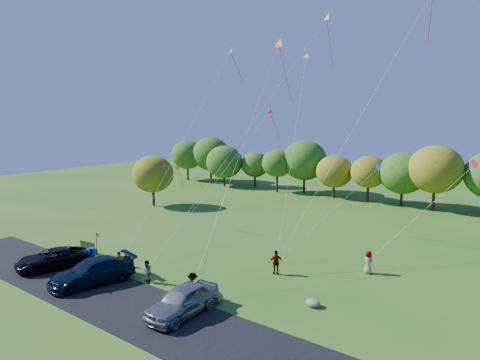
# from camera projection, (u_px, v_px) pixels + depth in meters

# --- Properties ---
(ground) EXTENTS (140.00, 140.00, 0.00)m
(ground) POSITION_uv_depth(u_px,v_px,m) (169.00, 285.00, 31.26)
(ground) COLOR #2F5D1A
(ground) RESTS_ON ground
(asphalt_lane) EXTENTS (44.00, 6.00, 0.06)m
(asphalt_lane) POSITION_uv_depth(u_px,v_px,m) (124.00, 303.00, 28.11)
(asphalt_lane) COLOR black
(asphalt_lane) RESTS_ON ground
(treeline) EXTENTS (76.88, 27.12, 8.18)m
(treeline) POSITION_uv_depth(u_px,v_px,m) (339.00, 169.00, 60.76)
(treeline) COLOR #352013
(treeline) RESTS_ON ground
(minivan_dark) EXTENTS (4.14, 6.06, 1.54)m
(minivan_dark) POSITION_uv_depth(u_px,v_px,m) (52.00, 259.00, 34.42)
(minivan_dark) COLOR black
(minivan_dark) RESTS_ON asphalt_lane
(minivan_navy) EXTENTS (3.88, 6.62, 1.80)m
(minivan_navy) POSITION_uv_depth(u_px,v_px,m) (92.00, 272.00, 31.15)
(minivan_navy) COLOR black
(minivan_navy) RESTS_ON asphalt_lane
(minivan_silver) EXTENTS (2.43, 5.47, 1.83)m
(minivan_silver) POSITION_uv_depth(u_px,v_px,m) (183.00, 300.00, 26.30)
(minivan_silver) COLOR gray
(minivan_silver) RESTS_ON asphalt_lane
(flyer_a) EXTENTS (0.75, 0.74, 1.75)m
(flyer_a) POSITION_uv_depth(u_px,v_px,m) (119.00, 263.00, 33.32)
(flyer_a) COLOR #4C4C59
(flyer_a) RESTS_ON ground
(flyer_b) EXTENTS (1.05, 0.97, 1.73)m
(flyer_b) POSITION_uv_depth(u_px,v_px,m) (147.00, 272.00, 31.39)
(flyer_b) COLOR #4C4C59
(flyer_b) RESTS_ON ground
(flyer_c) EXTENTS (1.32, 0.95, 1.85)m
(flyer_c) POSITION_uv_depth(u_px,v_px,m) (193.00, 286.00, 28.61)
(flyer_c) COLOR #4C4C59
(flyer_c) RESTS_ON ground
(flyer_d) EXTENTS (1.11, 1.11, 1.89)m
(flyer_d) POSITION_uv_depth(u_px,v_px,m) (276.00, 262.00, 33.19)
(flyer_d) COLOR #4C4C59
(flyer_d) RESTS_ON ground
(flyer_e) EXTENTS (1.03, 0.84, 1.81)m
(flyer_e) POSITION_uv_depth(u_px,v_px,m) (368.00, 262.00, 33.35)
(flyer_e) COLOR #4C4C59
(flyer_e) RESTS_ON ground
(park_bench) EXTENTS (1.92, 0.54, 1.06)m
(park_bench) POSITION_uv_depth(u_px,v_px,m) (88.00, 247.00, 38.38)
(park_bench) COLOR black
(park_bench) RESTS_ON ground
(trash_barrel) EXTENTS (0.59, 0.59, 0.89)m
(trash_barrel) POSITION_uv_depth(u_px,v_px,m) (92.00, 253.00, 37.05)
(trash_barrel) COLOR #0E1ED4
(trash_barrel) RESTS_ON ground
(flag_assembly) EXTENTS (0.98, 0.64, 2.66)m
(flag_assembly) POSITION_uv_depth(u_px,v_px,m) (99.00, 241.00, 35.22)
(flag_assembly) COLOR black
(flag_assembly) RESTS_ON ground
(boulder_near) EXTENTS (1.34, 1.05, 0.67)m
(boulder_near) POSITION_uv_depth(u_px,v_px,m) (214.00, 297.00, 28.38)
(boulder_near) COLOR gray
(boulder_near) RESTS_ON ground
(boulder_far) EXTENTS (0.95, 0.79, 0.50)m
(boulder_far) POSITION_uv_depth(u_px,v_px,m) (313.00, 303.00, 27.60)
(boulder_far) COLOR gray
(boulder_far) RESTS_ON ground
(kites_aloft) EXTENTS (28.04, 8.87, 15.79)m
(kites_aloft) POSITION_uv_depth(u_px,v_px,m) (305.00, 56.00, 39.47)
(kites_aloft) COLOR red
(kites_aloft) RESTS_ON ground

